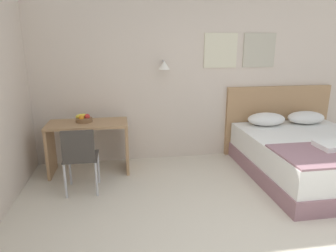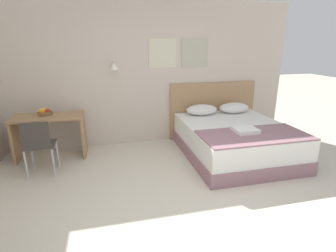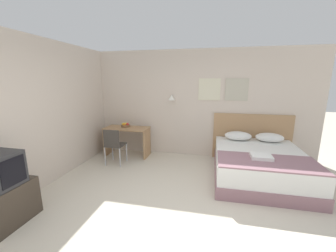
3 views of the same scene
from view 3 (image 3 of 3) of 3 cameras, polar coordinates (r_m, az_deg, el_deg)
ground_plane at (r=3.16m, az=1.83°, el=-24.69°), size 24.00×24.00×0.00m
wall_back at (r=5.23m, az=7.44°, el=6.03°), size 5.79×0.31×2.65m
wall_left at (r=3.81m, az=-39.27°, el=0.86°), size 0.06×5.67×2.65m
bed at (r=4.51m, az=23.84°, el=-9.84°), size 1.68×1.98×0.56m
headboard at (r=5.37m, az=22.04°, el=-2.92°), size 1.80×0.06×1.13m
pillow_left at (r=5.04m, az=18.82°, el=-2.57°), size 0.60×0.39×0.20m
pillow_right at (r=5.16m, az=26.31°, el=-2.85°), size 0.60×0.39×0.20m
throw_blanket at (r=3.88m, az=25.86°, el=-8.95°), size 1.63×0.79×0.02m
folded_towel_near_foot at (r=3.98m, az=24.40°, el=-7.66°), size 0.35×0.31×0.06m
desk at (r=5.40m, az=-11.27°, el=-2.78°), size 1.11×0.53×0.74m
desk_chair at (r=4.84m, az=-14.82°, el=-4.76°), size 0.40×0.40×0.85m
fruit_bowl at (r=5.41m, az=-11.66°, el=0.20°), size 0.24×0.23×0.11m
tv_stand at (r=3.68m, az=-38.51°, el=-16.66°), size 0.50×0.69×0.56m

